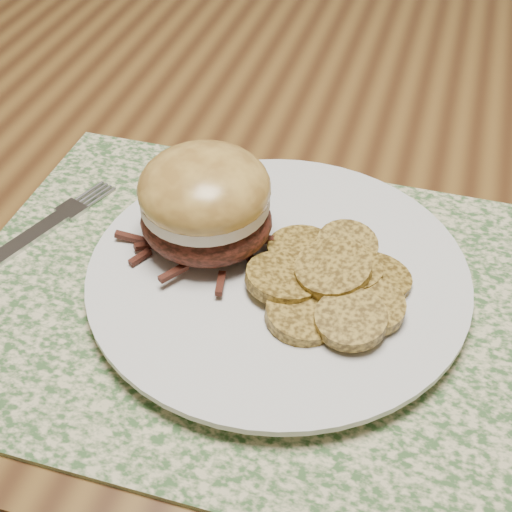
% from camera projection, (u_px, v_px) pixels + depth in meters
% --- Properties ---
extents(placemat, '(0.45, 0.33, 0.00)m').
position_uv_depth(placemat, '(266.00, 302.00, 0.51)').
color(placemat, '#385B2F').
rests_on(placemat, dining_table).
extents(dinner_plate, '(0.26, 0.26, 0.02)m').
position_uv_depth(dinner_plate, '(278.00, 277.00, 0.52)').
color(dinner_plate, silver).
rests_on(dinner_plate, placemat).
extents(pork_sandwich, '(0.13, 0.12, 0.07)m').
position_uv_depth(pork_sandwich, '(205.00, 202.00, 0.51)').
color(pork_sandwich, black).
rests_on(pork_sandwich, dinner_plate).
extents(roasted_potatoes, '(0.13, 0.13, 0.03)m').
position_uv_depth(roasted_potatoes, '(332.00, 280.00, 0.49)').
color(roasted_potatoes, olive).
rests_on(roasted_potatoes, dinner_plate).
extents(fork, '(0.08, 0.17, 0.00)m').
position_uv_depth(fork, '(29.00, 238.00, 0.56)').
color(fork, '#B1B2B8').
rests_on(fork, placemat).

